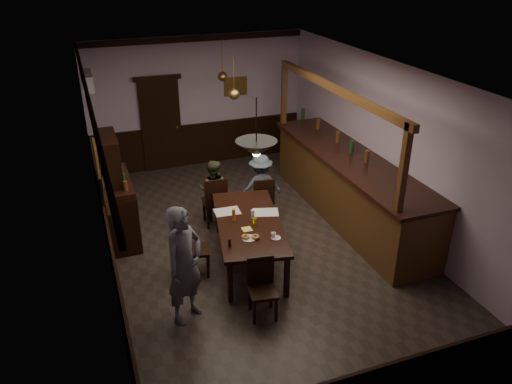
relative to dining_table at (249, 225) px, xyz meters
name	(u,v)px	position (x,y,z in m)	size (l,w,h in m)	color
room	(259,167)	(0.31, 0.38, 0.81)	(5.01, 8.01, 3.01)	#2D2621
dining_table	(249,225)	(0.00, 0.00, 0.00)	(1.41, 2.35, 0.75)	black
chair_far_left	(215,200)	(-0.18, 1.33, -0.15)	(0.45, 0.45, 0.98)	black
chair_far_right	(263,198)	(0.69, 1.16, -0.19)	(0.45, 0.45, 0.91)	black
chair_near	(262,285)	(-0.26, -1.30, -0.20)	(0.43, 0.43, 0.88)	black
chair_side	(192,246)	(-0.94, -0.01, -0.19)	(0.48, 0.48, 0.91)	black
person_standing	(184,265)	(-1.27, -1.02, 0.18)	(0.63, 0.41, 1.73)	slate
person_seated_left	(213,190)	(-0.14, 1.61, -0.09)	(0.58, 0.45, 1.19)	#3F482B
person_seated_right	(261,186)	(0.75, 1.43, -0.06)	(0.80, 0.46, 1.24)	#4C5B6D
newspaper_left	(227,211)	(-0.23, 0.43, 0.07)	(0.42, 0.30, 0.01)	silver
newspaper_right	(266,212)	(0.36, 0.18, 0.07)	(0.42, 0.30, 0.01)	silver
napkin	(247,229)	(-0.11, -0.22, 0.07)	(0.15, 0.15, 0.00)	#E0E253
saucer	(276,238)	(0.22, -0.63, 0.07)	(0.15, 0.15, 0.01)	white
coffee_cup	(273,235)	(0.19, -0.60, 0.11)	(0.08, 0.08, 0.07)	white
pastry_plate	(249,238)	(-0.17, -0.51, 0.07)	(0.22, 0.22, 0.01)	white
pastry_ring_a	(246,237)	(-0.22, -0.48, 0.10)	(0.13, 0.13, 0.04)	#C68C47
pastry_ring_b	(255,237)	(-0.08, -0.53, 0.10)	(0.13, 0.13, 0.04)	#C68C47
soda_can	(254,222)	(0.05, -0.14, 0.12)	(0.07, 0.07, 0.12)	yellow
beer_glass	(234,215)	(-0.21, 0.11, 0.16)	(0.06, 0.06, 0.20)	#BF721E
water_glass	(253,214)	(0.10, 0.07, 0.14)	(0.06, 0.06, 0.15)	silver
pepper_mill	(230,243)	(-0.52, -0.62, 0.13)	(0.04, 0.04, 0.14)	black
sideboard	(117,198)	(-1.90, 1.54, 0.09)	(0.52, 1.46, 1.92)	black
bar_counter	(349,185)	(2.31, 0.80, -0.03)	(1.08, 4.63, 2.59)	#462812
door_back	(161,126)	(-0.59, 4.33, 0.36)	(0.90, 0.06, 2.10)	black
ac_unit	(87,81)	(-2.07, 3.28, 1.76)	(0.20, 0.85, 0.30)	white
picture_left_small	(106,196)	(-2.15, -1.22, 1.46)	(0.04, 0.28, 0.36)	olive
picture_left_large	(96,158)	(-2.15, 1.18, 1.01)	(0.04, 0.62, 0.48)	olive
picture_back	(236,86)	(1.21, 4.34, 1.11)	(0.55, 0.04, 0.42)	olive
pendant_iron	(256,149)	(-0.16, -0.78, 1.62)	(0.56, 0.56, 0.80)	black
pendant_brass_mid	(234,94)	(0.41, 1.94, 1.61)	(0.20, 0.20, 0.81)	#BF8C3F
pendant_brass_far	(223,77)	(0.61, 3.33, 1.61)	(0.20, 0.20, 0.81)	#BF8C3F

